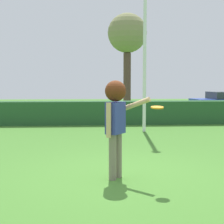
% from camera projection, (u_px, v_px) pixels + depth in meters
% --- Properties ---
extents(ground_plane, '(60.00, 60.00, 0.00)m').
position_uv_depth(ground_plane, '(122.00, 175.00, 6.48)').
color(ground_plane, '#447B2C').
extents(person, '(0.84, 0.48, 1.81)m').
position_uv_depth(person, '(116.00, 114.00, 6.16)').
color(person, '#786D5E').
rests_on(person, ground).
extents(frisbee, '(0.22, 0.22, 0.05)m').
position_uv_depth(frisbee, '(157.00, 107.00, 5.80)').
color(frisbee, orange).
extents(lamppost, '(0.24, 0.24, 6.20)m').
position_uv_depth(lamppost, '(145.00, 36.00, 12.00)').
color(lamppost, silver).
rests_on(lamppost, ground).
extents(hedge_row, '(18.69, 0.90, 0.98)m').
position_uv_depth(hedge_row, '(105.00, 113.00, 14.47)').
color(hedge_row, '#26522A').
rests_on(hedge_row, ground).
extents(oak_tree, '(2.23, 2.23, 5.69)m').
position_uv_depth(oak_tree, '(127.00, 36.00, 19.17)').
color(oak_tree, brown).
rests_on(oak_tree, ground).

